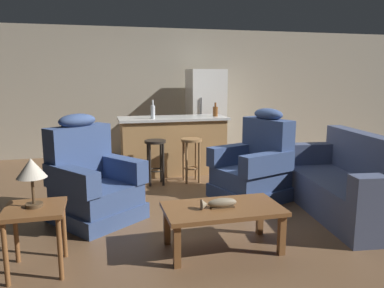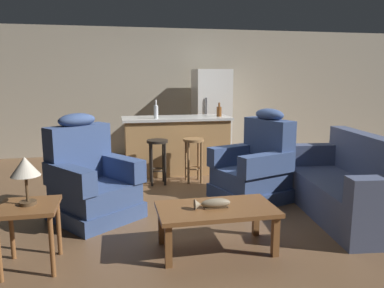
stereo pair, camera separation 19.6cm
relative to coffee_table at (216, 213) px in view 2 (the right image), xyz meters
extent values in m
plane|color=brown|center=(0.11, 1.60, -0.36)|extent=(12.00, 12.00, 0.00)
cube|color=#A89E89|center=(0.11, 4.72, 0.94)|extent=(12.00, 0.05, 2.60)
cube|color=brown|center=(0.00, 0.00, 0.04)|extent=(1.10, 0.60, 0.04)
cube|color=brown|center=(-0.49, -0.24, -0.17)|extent=(0.06, 0.06, 0.38)
cube|color=brown|center=(0.49, -0.24, -0.17)|extent=(0.06, 0.06, 0.38)
cube|color=brown|center=(-0.49, 0.24, -0.17)|extent=(0.06, 0.06, 0.38)
cube|color=brown|center=(0.49, 0.24, -0.17)|extent=(0.06, 0.06, 0.38)
cube|color=#4C3823|center=(-0.01, -0.02, 0.06)|extent=(0.22, 0.07, 0.01)
ellipsoid|color=gray|center=(-0.01, -0.02, 0.10)|extent=(0.28, 0.09, 0.09)
cone|color=gray|center=(-0.18, -0.02, 0.10)|extent=(0.06, 0.10, 0.10)
cube|color=#4C5675|center=(1.71, 0.54, -0.26)|extent=(1.06, 1.99, 0.20)
cube|color=#4C5675|center=(1.71, 0.54, -0.05)|extent=(1.06, 1.99, 0.22)
cube|color=#4C5675|center=(2.03, 0.51, 0.32)|extent=(0.42, 1.91, 0.52)
cube|color=#4C5675|center=(1.81, 1.39, 0.20)|extent=(0.86, 0.30, 0.28)
cube|color=#384C7A|center=(-1.15, 1.05, -0.27)|extent=(1.18, 1.18, 0.18)
cube|color=#384C7A|center=(-1.15, 1.05, -0.06)|extent=(1.08, 1.09, 0.24)
cube|color=#384C7A|center=(-1.33, 1.29, 0.38)|extent=(0.75, 0.65, 0.64)
ellipsoid|color=#384C7A|center=(-1.33, 1.29, 0.76)|extent=(0.53, 0.49, 0.16)
cube|color=#384C7A|center=(-0.87, 1.24, 0.19)|extent=(0.62, 0.75, 0.26)
cube|color=#384C7A|center=(-1.40, 0.84, 0.19)|extent=(0.62, 0.75, 0.26)
cube|color=#384C7A|center=(0.84, 1.34, -0.27)|extent=(1.07, 1.07, 0.18)
cube|color=#384C7A|center=(0.84, 1.34, -0.06)|extent=(1.00, 0.98, 0.24)
cube|color=#384C7A|center=(1.12, 1.44, 0.38)|extent=(0.48, 0.79, 0.64)
ellipsoid|color=#384C7A|center=(1.12, 1.44, 0.76)|extent=(0.40, 0.52, 0.16)
cube|color=#384C7A|center=(0.93, 1.02, 0.19)|extent=(0.81, 0.44, 0.26)
cube|color=#384C7A|center=(0.71, 1.64, 0.19)|extent=(0.81, 0.44, 0.26)
cube|color=brown|center=(-1.64, 0.00, 0.18)|extent=(0.48, 0.48, 0.04)
cylinder|color=brown|center=(-1.44, -0.20, -0.10)|extent=(0.04, 0.04, 0.52)
cylinder|color=brown|center=(-1.84, 0.20, -0.10)|extent=(0.04, 0.04, 0.52)
cylinder|color=brown|center=(-1.44, 0.20, -0.10)|extent=(0.04, 0.04, 0.52)
cylinder|color=#4C3823|center=(-1.64, 0.01, 0.21)|extent=(0.14, 0.14, 0.03)
cylinder|color=#4C3823|center=(-1.64, 0.01, 0.34)|extent=(0.02, 0.02, 0.22)
cone|color=beige|center=(-1.64, 0.01, 0.53)|extent=(0.24, 0.24, 0.16)
cube|color=#AD7F4C|center=(0.11, 2.95, 0.09)|extent=(1.71, 0.63, 0.91)
cube|color=silver|center=(0.11, 2.95, 0.57)|extent=(1.80, 0.70, 0.04)
cylinder|color=black|center=(-0.28, 2.32, 0.30)|extent=(0.32, 0.32, 0.04)
torus|color=black|center=(-0.28, 2.32, -0.14)|extent=(0.23, 0.23, 0.02)
cylinder|color=black|center=(-0.38, 2.22, -0.04)|extent=(0.04, 0.04, 0.64)
cylinder|color=black|center=(-0.18, 2.22, -0.04)|extent=(0.04, 0.04, 0.64)
cylinder|color=black|center=(-0.38, 2.42, -0.04)|extent=(0.04, 0.04, 0.64)
cylinder|color=black|center=(-0.18, 2.42, -0.04)|extent=(0.04, 0.04, 0.64)
cylinder|color=olive|center=(0.27, 2.32, 0.30)|extent=(0.32, 0.32, 0.04)
torus|color=olive|center=(0.27, 2.32, -0.14)|extent=(0.23, 0.23, 0.02)
cylinder|color=olive|center=(0.17, 2.22, -0.04)|extent=(0.04, 0.04, 0.64)
cylinder|color=olive|center=(0.37, 2.22, -0.04)|extent=(0.04, 0.04, 0.64)
cylinder|color=olive|center=(0.17, 2.42, -0.04)|extent=(0.04, 0.04, 0.64)
cylinder|color=olive|center=(0.37, 2.42, -0.04)|extent=(0.04, 0.04, 0.64)
cube|color=white|center=(1.03, 4.15, 0.52)|extent=(0.70, 0.66, 1.76)
cylinder|color=#333338|center=(0.84, 3.80, 0.60)|extent=(0.02, 0.02, 0.50)
cylinder|color=silver|center=(-0.24, 2.79, 0.69)|extent=(0.07, 0.07, 0.21)
cylinder|color=silver|center=(-0.24, 2.79, 0.84)|extent=(0.03, 0.03, 0.09)
cylinder|color=brown|center=(0.84, 2.90, 0.67)|extent=(0.09, 0.09, 0.16)
cylinder|color=brown|center=(0.84, 2.90, 0.78)|extent=(0.03, 0.03, 0.07)
camera|label=1|loc=(-1.09, -3.16, 1.26)|focal=35.00mm
camera|label=2|loc=(-0.90, -3.21, 1.26)|focal=35.00mm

